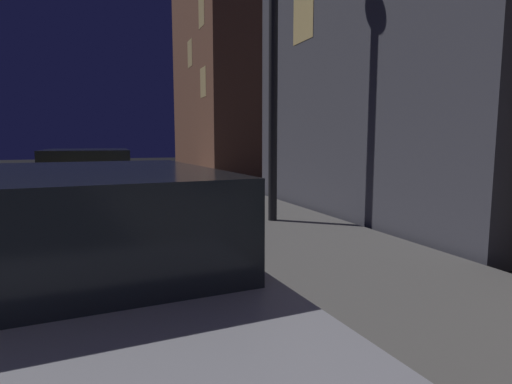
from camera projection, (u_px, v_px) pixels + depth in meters
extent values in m
cube|color=#B7B7BF|center=(83.00, 300.00, 2.70)|extent=(2.05, 4.41, 0.64)
cube|color=#1E2328|center=(78.00, 214.00, 2.60)|extent=(1.72, 2.13, 0.56)
cylinder|color=black|center=(176.00, 264.00, 4.33)|extent=(0.25, 0.67, 0.66)
cube|color=gold|center=(89.00, 190.00, 8.75)|extent=(1.96, 4.14, 0.64)
cube|color=#1E2328|center=(88.00, 163.00, 8.46)|extent=(1.67, 2.19, 0.56)
cylinder|color=black|center=(50.00, 196.00, 9.66)|extent=(0.24, 0.67, 0.66)
cylinder|color=black|center=(132.00, 192.00, 10.26)|extent=(0.24, 0.67, 0.66)
cylinder|color=black|center=(31.00, 214.00, 7.29)|extent=(0.24, 0.67, 0.66)
cylinder|color=black|center=(139.00, 208.00, 7.90)|extent=(0.24, 0.67, 0.66)
cylinder|color=black|center=(273.00, 74.00, 7.31)|extent=(0.16, 0.16, 5.25)
cube|color=#F2D17F|center=(304.00, 13.00, 8.89)|extent=(0.06, 0.90, 1.20)
cube|color=brown|center=(262.00, 72.00, 20.50)|extent=(7.29, 8.14, 9.92)
cube|color=#F2D17F|center=(202.00, 12.00, 16.73)|extent=(0.06, 0.90, 1.20)
cube|color=#F2D17F|center=(204.00, 82.00, 16.98)|extent=(0.06, 0.90, 1.20)
cube|color=#F2D17F|center=(190.00, 53.00, 18.95)|extent=(0.06, 0.90, 1.20)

